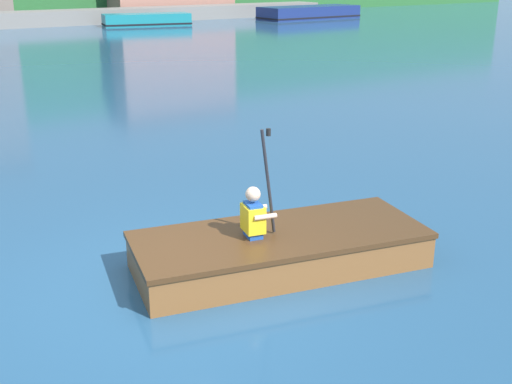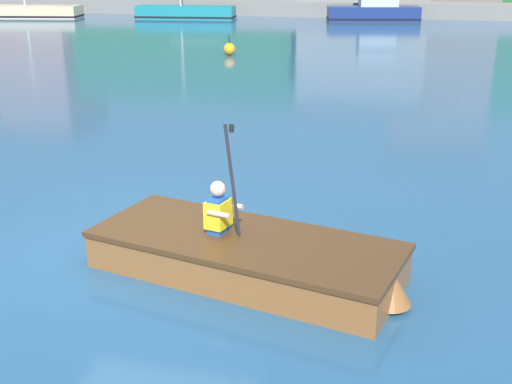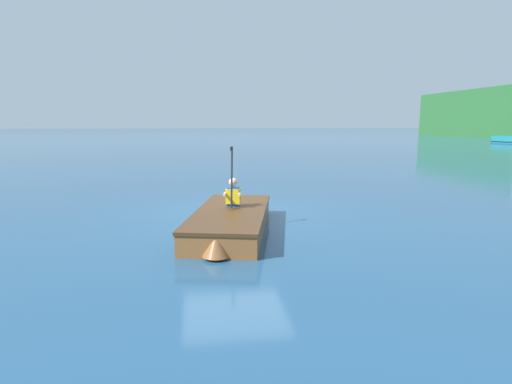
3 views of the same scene
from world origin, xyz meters
name	(u,v)px [view 2 (image 2 of 3)]	position (x,y,z in m)	size (l,w,h in m)	color
ground_plane	(133,253)	(0.00, 0.00, 0.00)	(300.00, 300.00, 0.00)	navy
marina_dock	(363,9)	(0.00, 35.61, 0.45)	(60.31, 2.40, 0.90)	slate
moored_boat_dock_center_far	(375,7)	(0.86, 32.88, 0.80)	(5.53, 2.79, 2.20)	navy
moored_boat_dock_east_inner	(30,12)	(-19.88, 30.18, 0.35)	(6.34, 3.04, 4.44)	#CCB789
moored_boat_dock_east_end	(186,13)	(-10.36, 31.73, 0.36)	(6.08, 2.28, 4.64)	#197A84
rowboat_foreground	(250,254)	(1.48, -0.20, 0.24)	(3.64, 2.10, 0.43)	brown
person_paddler	(219,209)	(1.11, -0.12, 0.70)	(0.41, 0.41, 1.24)	#1E4CA5
channel_buoy	(229,49)	(-3.48, 16.79, 0.22)	(0.44, 0.44, 0.72)	orange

